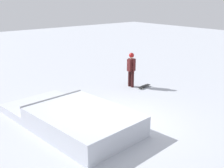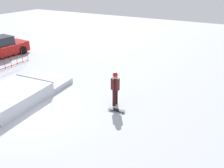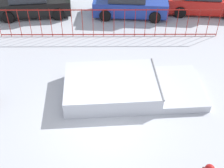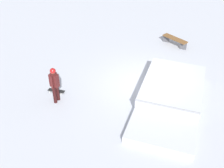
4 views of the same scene
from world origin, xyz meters
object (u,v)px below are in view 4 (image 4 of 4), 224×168
object	(u,v)px
skateboard	(56,91)
park_bench	(175,40)
skate_ramp	(171,95)
skater	(54,83)

from	to	relation	value
skateboard	park_bench	xyz separation A→B (m)	(-6.78, 3.98, 0.28)
skate_ramp	skateboard	bearing A→B (deg)	-78.08
skater	skateboard	distance (m)	1.15
skate_ramp	park_bench	distance (m)	5.38
skater	skateboard	xyz separation A→B (m)	(-0.55, -0.39, -0.93)
skate_ramp	park_bench	world-z (taller)	skate_ramp
park_bench	skateboard	bearing A→B (deg)	-30.43
skater	skateboard	bearing A→B (deg)	127.64
skateboard	park_bench	bearing A→B (deg)	51.53
park_bench	skate_ramp	bearing A→B (deg)	11.16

